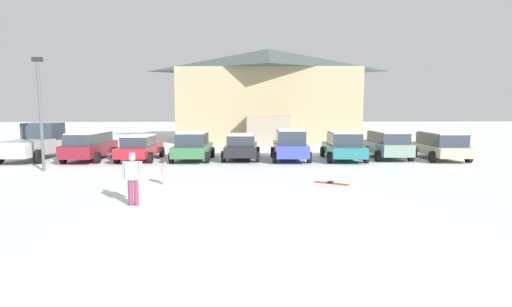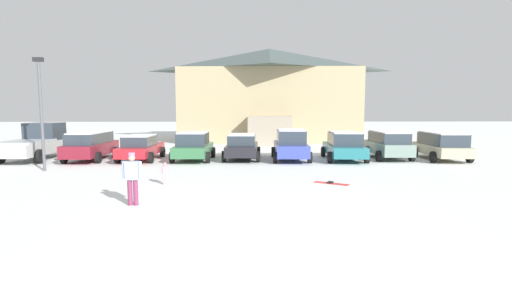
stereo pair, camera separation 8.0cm
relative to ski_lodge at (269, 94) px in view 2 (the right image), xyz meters
The scene contains 15 objects.
ground 28.58m from the ski_lodge, 93.56° to the right, with size 160.00×160.00×0.00m, color silver.
ski_lodge is the anchor object (origin of this frame).
parked_maroon_van 19.05m from the ski_lodge, 127.42° to the right, with size 2.13×4.77×1.67m.
parked_red_sedan 17.55m from the ski_lodge, 119.41° to the right, with size 2.14×4.71×1.49m.
parked_green_coupe 16.41m from the ski_lodge, 109.45° to the right, with size 2.32×4.36×1.67m.
parked_black_sedan 15.47m from the ski_lodge, 99.48° to the right, with size 2.29×4.29×1.53m.
parked_blue_hatchback 15.63m from the ski_lodge, 88.58° to the right, with size 2.25×4.49×1.82m.
parked_teal_hatchback 16.03m from the ski_lodge, 76.95° to the right, with size 2.48×4.88×1.67m.
parked_grey_wagon 16.44m from the ski_lodge, 66.87° to the right, with size 2.17×4.23×1.67m.
parked_beige_suv 18.22m from the ski_lodge, 58.58° to the right, with size 2.44×4.66×1.63m.
pickup_truck 20.85m from the ski_lodge, 135.54° to the right, with size 2.50×5.67×2.15m.
skier_adult_in_blue_parka 26.92m from the ski_lodge, 102.61° to the right, with size 0.62×0.25×1.67m.
skier_child_in_pink_snowsuit 23.62m from the ski_lodge, 103.62° to the right, with size 0.32×0.18×0.89m.
pair_of_skis 23.07m from the ski_lodge, 87.00° to the right, with size 1.38×1.03×0.08m.
lamp_post 22.53m from the ski_lodge, 122.48° to the right, with size 0.44×0.24×5.43m.
Camera 2 is at (-0.52, -10.28, 3.05)m, focal length 28.00 mm.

